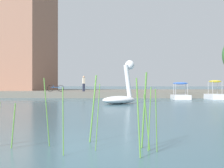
{
  "coord_description": "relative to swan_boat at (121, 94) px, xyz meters",
  "views": [
    {
      "loc": [
        1.32,
        -6.08,
        1.24
      ],
      "look_at": [
        0.84,
        17.42,
        1.31
      ],
      "focal_mm": 49.63,
      "sensor_mm": 36.0,
      "label": 1
    }
  ],
  "objects": [
    {
      "name": "pedal_boat_yellow",
      "position": [
        8.2,
        6.59,
        -0.21
      ],
      "size": [
        1.37,
        2.3,
        1.65
      ],
      "color": "white",
      "rests_on": "ground_plane"
    },
    {
      "name": "ground_plane",
      "position": [
        -1.5,
        -14.29,
        -0.67
      ],
      "size": [
        547.56,
        547.56,
        0.0
      ],
      "primitive_type": "plane",
      "color": "#385966"
    },
    {
      "name": "swan_boat",
      "position": [
        0.0,
        0.0,
        0.0
      ],
      "size": [
        2.82,
        2.76,
        2.91
      ],
      "color": "white",
      "rests_on": "ground_plane"
    },
    {
      "name": "reed_clump_foreground",
      "position": [
        -1.2,
        -14.4,
        -0.01
      ],
      "size": [
        3.67,
        1.57,
        1.49
      ],
      "color": "#568E38",
      "rests_on": "ground_plane"
    },
    {
      "name": "person_on_path",
      "position": [
        -3.77,
        11.65,
        0.74
      ],
      "size": [
        0.31,
        0.31,
        1.62
      ],
      "color": "#23283D",
      "rests_on": "shore_bank_far"
    },
    {
      "name": "pedal_boat_blue",
      "position": [
        5.21,
        6.54,
        -0.24
      ],
      "size": [
        1.41,
        2.17,
        1.48
      ],
      "color": "white",
      "rests_on": "ground_plane"
    },
    {
      "name": "shore_bank_far",
      "position": [
        -1.5,
        18.32,
        -0.38
      ],
      "size": [
        144.31,
        19.61,
        0.57
      ],
      "primitive_type": "cube",
      "color": "#6B665B",
      "rests_on": "ground_plane"
    },
    {
      "name": "bicycle_parked",
      "position": [
        -6.5,
        10.57,
        0.24
      ],
      "size": [
        1.74,
        0.22,
        0.67
      ],
      "color": "black",
      "rests_on": "shore_bank_far"
    }
  ]
}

